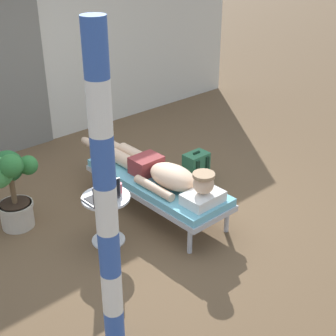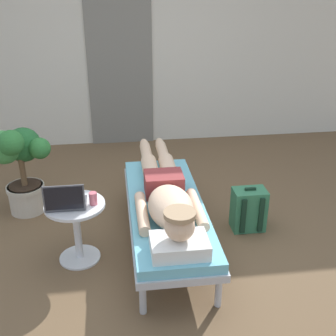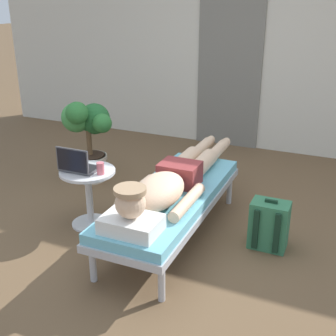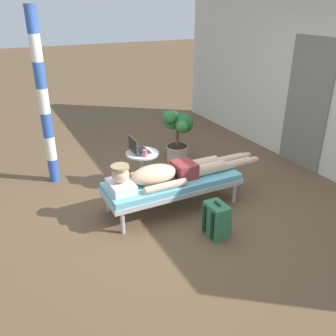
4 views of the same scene
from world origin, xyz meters
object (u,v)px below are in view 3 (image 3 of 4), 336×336
object	(u,v)px
person_reclining	(170,182)
side_table	(89,188)
lounge_chair	(172,200)
drink_glass	(100,168)
backpack	(269,225)
potted_plant	(88,133)
laptop	(77,165)

from	to	relation	value
person_reclining	side_table	xyz separation A→B (m)	(-0.75, -0.07, -0.16)
lounge_chair	drink_glass	size ratio (longest dim) A/B	17.64
side_table	drink_glass	distance (m)	0.27
person_reclining	side_table	bearing A→B (deg)	-174.59
backpack	person_reclining	bearing A→B (deg)	-165.82
lounge_chair	side_table	distance (m)	0.75
lounge_chair	potted_plant	world-z (taller)	potted_plant
backpack	potted_plant	distance (m)	2.21
person_reclining	potted_plant	distance (m)	1.54
person_reclining	lounge_chair	bearing A→B (deg)	90.00
person_reclining	drink_glass	bearing A→B (deg)	-171.04
lounge_chair	person_reclining	bearing A→B (deg)	-90.00
side_table	potted_plant	distance (m)	1.06
drink_glass	laptop	bearing A→B (deg)	-172.42
side_table	drink_glass	world-z (taller)	drink_glass
person_reclining	potted_plant	xyz separation A→B (m)	(-1.32, 0.81, 0.02)
backpack	potted_plant	bearing A→B (deg)	163.86
laptop	drink_glass	distance (m)	0.21
lounge_chair	drink_glass	bearing A→B (deg)	-168.06
person_reclining	laptop	size ratio (longest dim) A/B	7.00
person_reclining	laptop	bearing A→B (deg)	-171.40
drink_glass	backpack	distance (m)	1.46
side_table	laptop	size ratio (longest dim) A/B	1.69
side_table	laptop	distance (m)	0.24
side_table	laptop	world-z (taller)	laptop
lounge_chair	backpack	world-z (taller)	backpack
lounge_chair	person_reclining	world-z (taller)	person_reclining
side_table	backpack	world-z (taller)	side_table
laptop	side_table	bearing A→B (deg)	40.52
drink_glass	potted_plant	distance (m)	1.15
person_reclining	backpack	bearing A→B (deg)	14.18
potted_plant	drink_glass	bearing A→B (deg)	-51.28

